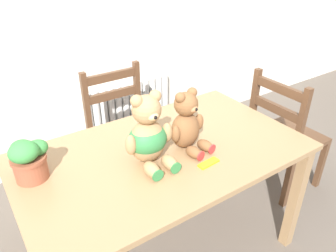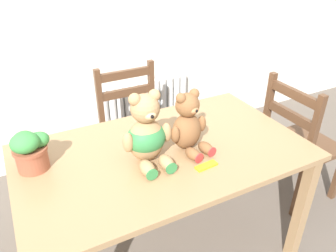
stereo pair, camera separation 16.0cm
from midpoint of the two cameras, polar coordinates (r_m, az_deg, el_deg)
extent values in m
cube|color=silver|center=(2.65, -19.53, 19.30)|extent=(8.00, 0.04, 2.60)
cylinder|color=white|center=(2.93, -14.89, -0.04)|extent=(0.06, 0.06, 0.61)
cylinder|color=white|center=(2.94, -13.62, 0.35)|extent=(0.06, 0.06, 0.61)
cylinder|color=white|center=(2.96, -12.37, 0.73)|extent=(0.06, 0.06, 0.61)
cylinder|color=white|center=(2.99, -11.13, 1.10)|extent=(0.06, 0.06, 0.61)
cylinder|color=white|center=(3.01, -9.91, 1.46)|extent=(0.06, 0.06, 0.61)
cylinder|color=white|center=(3.04, -8.71, 1.82)|extent=(0.06, 0.06, 0.61)
cylinder|color=white|center=(3.06, -7.53, 2.18)|extent=(0.06, 0.06, 0.61)
cylinder|color=white|center=(3.09, -6.37, 2.52)|extent=(0.06, 0.06, 0.61)
cylinder|color=white|center=(3.12, -5.23, 2.86)|extent=(0.06, 0.06, 0.61)
cylinder|color=white|center=(3.15, -4.11, 3.19)|extent=(0.06, 0.06, 0.61)
cylinder|color=white|center=(3.18, -3.01, 3.52)|extent=(0.06, 0.06, 0.61)
cylinder|color=white|center=(3.21, -1.94, 3.83)|extent=(0.06, 0.06, 0.61)
cube|color=white|center=(3.19, -7.76, -2.52)|extent=(0.85, 0.10, 0.04)
cube|color=#9E7A51|center=(1.70, -3.54, -4.78)|extent=(1.48, 0.87, 0.03)
cube|color=#9E7A51|center=(2.11, 19.30, -12.01)|extent=(0.06, 0.06, 0.73)
cube|color=#9E7A51|center=(2.09, -26.02, -14.03)|extent=(0.06, 0.06, 0.73)
cube|color=#9E7A51|center=(2.51, 5.77, -2.80)|extent=(0.06, 0.06, 0.73)
cube|color=brown|center=(2.44, -9.21, -1.93)|extent=(0.45, 0.38, 0.03)
cube|color=brown|center=(2.52, -2.87, -6.71)|extent=(0.04, 0.04, 0.43)
cube|color=brown|center=(2.38, -11.43, -9.88)|extent=(0.04, 0.04, 0.43)
cube|color=brown|center=(2.64, -6.89, 1.41)|extent=(0.04, 0.04, 0.93)
cube|color=brown|center=(2.51, -15.17, -1.13)|extent=(0.04, 0.04, 0.93)
cube|color=brown|center=(2.40, -11.82, 8.41)|extent=(0.37, 0.03, 0.06)
cube|color=brown|center=(2.45, -11.48, 5.32)|extent=(0.37, 0.03, 0.06)
cube|color=brown|center=(2.59, 18.53, -1.78)|extent=(0.44, 0.44, 0.03)
cube|color=brown|center=(2.94, 17.32, -2.59)|extent=(0.04, 0.04, 0.41)
cube|color=brown|center=(2.76, 23.61, -6.21)|extent=(0.04, 0.04, 0.41)
cube|color=brown|center=(2.54, 12.40, -0.34)|extent=(0.04, 0.04, 0.94)
cube|color=brown|center=(2.33, 19.37, -4.45)|extent=(0.04, 0.04, 0.94)
cube|color=brown|center=(2.25, 17.09, 6.21)|extent=(0.03, 0.36, 0.06)
cube|color=brown|center=(2.31, 16.55, 2.83)|extent=(0.03, 0.36, 0.06)
ellipsoid|color=tan|center=(1.57, -6.49, -2.70)|extent=(0.18, 0.15, 0.22)
sphere|color=tan|center=(1.49, -6.85, 2.79)|extent=(0.14, 0.14, 0.14)
sphere|color=tan|center=(1.48, -5.33, 5.17)|extent=(0.06, 0.06, 0.06)
sphere|color=tan|center=(1.45, -8.67, 4.23)|extent=(0.06, 0.06, 0.06)
ellipsoid|color=#E5B279|center=(1.45, -5.87, 1.66)|extent=(0.06, 0.05, 0.04)
sphere|color=black|center=(1.43, -5.40, 1.40)|extent=(0.02, 0.02, 0.02)
ellipsoid|color=tan|center=(1.59, -3.04, -1.20)|extent=(0.05, 0.05, 0.10)
ellipsoid|color=tan|center=(1.51, -9.53, -3.38)|extent=(0.05, 0.05, 0.10)
ellipsoid|color=tan|center=(1.55, -2.69, -6.46)|extent=(0.07, 0.11, 0.07)
cylinder|color=#337F42|center=(1.52, -1.63, -7.45)|extent=(0.06, 0.01, 0.06)
ellipsoid|color=tan|center=(1.51, -5.89, -7.67)|extent=(0.07, 0.11, 0.07)
cylinder|color=#337F42|center=(1.48, -4.89, -8.72)|extent=(0.06, 0.01, 0.06)
ellipsoid|color=#337F42|center=(1.57, -6.51, -2.36)|extent=(0.19, 0.17, 0.16)
ellipsoid|color=brown|center=(1.68, 0.31, -0.78)|extent=(0.18, 0.16, 0.19)
sphere|color=brown|center=(1.61, 0.32, 3.78)|extent=(0.12, 0.12, 0.12)
sphere|color=brown|center=(1.61, 1.40, 5.79)|extent=(0.05, 0.05, 0.05)
sphere|color=brown|center=(1.56, -0.78, 4.90)|extent=(0.05, 0.05, 0.05)
ellipsoid|color=#B2794C|center=(1.58, 1.48, 2.97)|extent=(0.06, 0.05, 0.04)
sphere|color=black|center=(1.57, 2.05, 2.81)|extent=(0.02, 0.02, 0.02)
ellipsoid|color=brown|center=(1.71, 2.79, 0.67)|extent=(0.05, 0.05, 0.09)
ellipsoid|color=brown|center=(1.60, -1.50, -1.48)|extent=(0.05, 0.05, 0.09)
ellipsoid|color=brown|center=(1.68, 3.77, -3.49)|extent=(0.07, 0.11, 0.06)
cylinder|color=red|center=(1.66, 4.97, -4.12)|extent=(0.05, 0.02, 0.05)
ellipsoid|color=brown|center=(1.63, 1.72, -4.68)|extent=(0.07, 0.11, 0.06)
cylinder|color=red|center=(1.60, 2.92, -5.35)|extent=(0.05, 0.02, 0.05)
cylinder|color=#9E5138|center=(1.64, -25.46, -6.63)|extent=(0.15, 0.15, 0.12)
cylinder|color=#9E5138|center=(1.61, -25.84, -5.20)|extent=(0.16, 0.16, 0.02)
ellipsoid|color=#3D8E42|center=(1.60, -24.64, -3.60)|extent=(0.10, 0.08, 0.07)
ellipsoid|color=#3D8E42|center=(1.61, -26.83, -3.49)|extent=(0.10, 0.10, 0.07)
ellipsoid|color=#3D8E42|center=(1.56, -26.60, -4.15)|extent=(0.13, 0.13, 0.09)
cube|color=gold|center=(1.60, 4.23, -6.56)|extent=(0.12, 0.05, 0.01)
camera|label=1|loc=(0.08, -92.86, -1.64)|focal=35.00mm
camera|label=2|loc=(0.08, 87.14, 1.64)|focal=35.00mm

